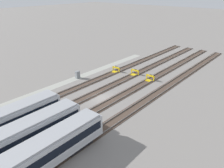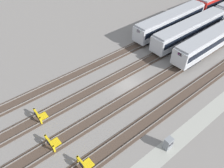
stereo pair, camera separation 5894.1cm
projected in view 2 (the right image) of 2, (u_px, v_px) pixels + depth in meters
name	position (u px, v px, depth m)	size (l,w,h in m)	color
ground_plane	(128.00, 84.00, 32.14)	(400.00, 400.00, 0.00)	gray
service_walkway	(188.00, 132.00, 26.02)	(54.00, 2.00, 0.01)	#9E9E93
rail_track_nearest	(162.00, 111.00, 28.29)	(90.00, 2.24, 0.21)	#47382D
rail_track_near_inner	(138.00, 92.00, 30.84)	(90.00, 2.24, 0.21)	#47382D
rail_track_middle	(118.00, 76.00, 33.39)	(90.00, 2.24, 0.21)	#47382D
rail_track_far_inner	(101.00, 63.00, 35.94)	(90.00, 2.24, 0.21)	#47382D
subway_car_front_row_left_inner	(211.00, 40.00, 37.38)	(18.02, 2.99, 3.70)	silver
subway_car_front_row_rightmost	(171.00, 21.00, 42.51)	(18.05, 3.15, 3.70)	silver
subway_car_back_row_leftmost	(190.00, 30.00, 39.97)	(18.00, 2.86, 3.70)	silver
bumper_stop_nearest_track	(85.00, 164.00, 22.45)	(1.37, 2.01, 1.22)	gold
bumper_stop_near_inner_track	(52.00, 143.00, 24.35)	(1.37, 2.01, 1.22)	gold
bumper_stop_middle_track	(40.00, 116.00, 27.17)	(1.36, 2.00, 1.22)	gold
electrical_cabinet	(168.00, 143.00, 23.94)	(0.90, 0.73, 1.60)	gray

